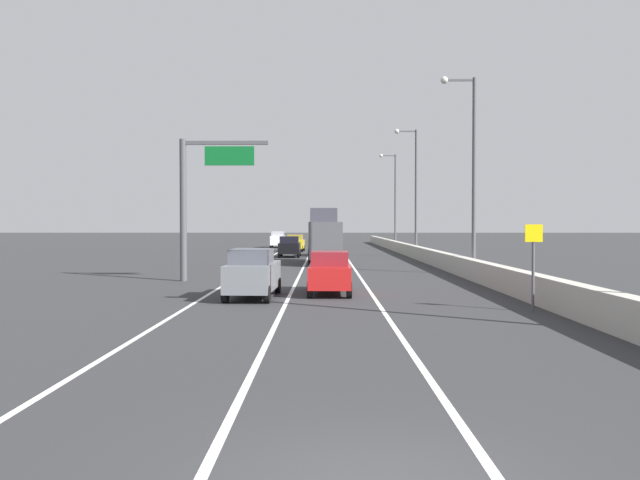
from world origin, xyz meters
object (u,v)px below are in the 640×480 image
Objects in this scene: box_truck at (324,238)px; speed_advisory_sign at (533,260)px; lamp_post_right_fourth at (394,195)px; lamp_post_right_third at (414,185)px; car_yellow_3 at (295,243)px; overhead_sign_gantry at (197,192)px; car_black_4 at (290,247)px; car_red_0 at (330,273)px; car_gray_1 at (253,273)px; car_white_2 at (278,239)px; car_green_5 at (324,246)px; lamp_post_right_second at (470,163)px.

speed_advisory_sign is at bearing -75.07° from box_truck.
lamp_post_right_fourth is at bearing 74.30° from box_truck.
lamp_post_right_third is 17.52m from car_yellow_3.
overhead_sign_gantry reaches higher than car_black_4.
car_black_4 is at bearing 96.29° from car_red_0.
speed_advisory_sign is at bearing -38.62° from car_red_0.
car_black_4 reaches higher than car_yellow_3.
car_gray_1 is at bearing -97.19° from box_truck.
lamp_post_right_fourth reaches higher than car_black_4.
car_white_2 is 34.18m from box_truck.
car_yellow_3 is (-0.31, 44.97, -0.07)m from car_gray_1.
overhead_sign_gantry is 10.06m from car_red_0.
overhead_sign_gantry is at bearing -90.83° from car_white_2.
car_red_0 is at bearing 26.16° from car_gray_1.
car_yellow_3 is at bearing 133.87° from lamp_post_right_third.
overhead_sign_gantry is 29.46m from lamp_post_right_third.
car_yellow_3 is at bearing 84.63° from overhead_sign_gantry.
overhead_sign_gantry is 1.86× the size of car_black_4.
lamp_post_right_fourth is 15.89m from car_yellow_3.
lamp_post_right_fourth is 2.44× the size of car_green_5.
lamp_post_right_second is at bearing -69.36° from car_green_5.
lamp_post_right_fourth is at bearing 90.06° from lamp_post_right_second.
car_white_2 is 1.09× the size of car_yellow_3.
lamp_post_right_second and lamp_post_right_third have the same top height.
lamp_post_right_second is at bearing -71.64° from car_white_2.
car_white_2 is 24.15m from car_black_4.
overhead_sign_gantry is 0.64× the size of lamp_post_right_fourth.
car_red_0 is (6.95, -6.20, -3.80)m from overhead_sign_gantry.
lamp_post_right_third is at bearing -16.14° from car_green_5.
lamp_post_right_third is at bearing 88.33° from speed_advisory_sign.
car_black_4 is at bearing -83.30° from car_white_2.
lamp_post_right_fourth reaches higher than box_truck.
car_gray_1 is 1.14× the size of car_black_4.
overhead_sign_gantry reaches higher than car_white_2.
overhead_sign_gantry is 1.71× the size of car_red_0.
car_yellow_3 is at bearing 94.54° from car_red_0.
car_gray_1 is at bearing -133.50° from lamp_post_right_second.
overhead_sign_gantry reaches higher than car_gray_1.
lamp_post_right_third is at bearing -58.81° from car_white_2.
car_white_2 is (-14.72, 44.36, -5.62)m from lamp_post_right_second.
speed_advisory_sign is at bearing -21.66° from car_gray_1.
overhead_sign_gantry is 18.43m from speed_advisory_sign.
overhead_sign_gantry is 37.58m from car_yellow_3.
lamp_post_right_third is (-0.45, 20.79, 0.00)m from lamp_post_right_second.
car_red_0 is at bearing -83.53° from car_white_2.
car_white_2 is at bearing 121.19° from lamp_post_right_third.
car_yellow_3 is at bearing 98.28° from box_truck.
car_green_5 is at bearing 110.64° from lamp_post_right_second.
lamp_post_right_second reaches higher than car_green_5.
lamp_post_right_second is 35.30m from car_yellow_3.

